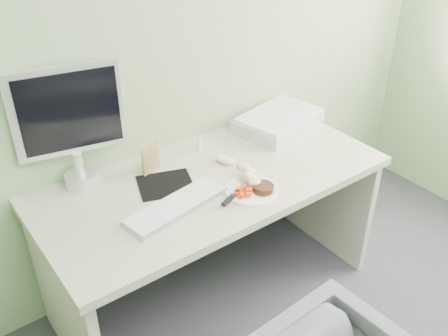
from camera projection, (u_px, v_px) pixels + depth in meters
wall_back at (162, 22)px, 2.20m from camera, size 3.50×0.00×3.50m
desk at (213, 209)px, 2.37m from camera, size 1.60×0.75×0.73m
plate at (251, 191)px, 2.17m from camera, size 0.23×0.23×0.01m
steak at (263, 188)px, 2.15m from camera, size 0.12×0.12×0.03m
potato_pile at (249, 175)px, 2.20m from camera, size 0.11×0.08×0.06m
carrot_heap at (243, 191)px, 2.12m from camera, size 0.07×0.06×0.04m
steak_knife at (233, 196)px, 2.10m from camera, size 0.21×0.10×0.02m
mousepad at (166, 184)px, 2.22m from camera, size 0.29×0.28×0.00m
keyboard at (177, 205)px, 2.06m from camera, size 0.48×0.21×0.02m
computer_mouse at (226, 160)px, 2.37m from camera, size 0.09×0.11×0.03m
photo_frame at (151, 159)px, 2.27m from camera, size 0.11×0.05×0.13m
eyedrop_bottle at (199, 143)px, 2.47m from camera, size 0.03×0.03×0.08m
scanner at (278, 121)px, 2.67m from camera, size 0.51×0.39×0.07m
monitor at (69, 121)px, 2.07m from camera, size 0.45×0.16×0.55m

